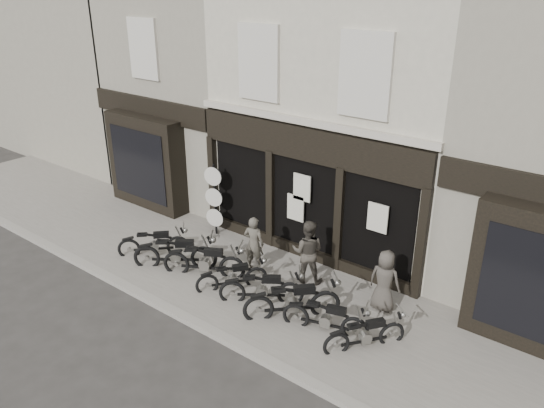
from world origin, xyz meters
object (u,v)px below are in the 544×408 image
Objects in this scene: motorcycle_0 at (154,245)px; motorcycle_1 at (176,256)px; advert_sign_post at (215,203)px; motorcycle_5 at (293,304)px; motorcycle_7 at (366,337)px; man_centre at (308,252)px; man_left at (254,244)px; motorcycle_4 at (262,291)px; motorcycle_2 at (205,264)px; man_right at (385,281)px; motorcycle_3 at (233,279)px; motorcycle_6 at (326,321)px.

motorcycle_0 is 1.03m from motorcycle_1.
advert_sign_post is (0.49, 2.04, 0.78)m from motorcycle_0.
motorcycle_1 is at bearing 135.38° from motorcycle_5.
man_centre is (-2.54, 1.47, 0.62)m from motorcycle_7.
motorcycle_0 is 1.03× the size of man_left.
motorcycle_0 is at bearing 144.33° from motorcycle_4.
motorcycle_2 is 1.33× the size of man_right.
man_centre is at bearing 95.73° from motorcycle_7.
man_left is (1.80, 1.19, 0.46)m from motorcycle_1.
motorcycle_0 is 2.98m from motorcycle_3.
motorcycle_1 is (1.03, -0.09, 0.06)m from motorcycle_0.
man_left is 2.53m from advert_sign_post.
advert_sign_post is at bearing 109.57° from motorcycle_5.
man_right is (6.47, 1.56, 0.51)m from motorcycle_0.
man_right is at bearing 0.23° from motorcycle_5.
motorcycle_4 is (1.00, -0.03, 0.04)m from motorcycle_3.
motorcycle_4 is (2.96, 0.12, -0.04)m from motorcycle_1.
motorcycle_0 is at bearing 134.11° from motorcycle_5.
motorcycle_2 is at bearing 142.27° from motorcycle_4.
motorcycle_2 is 2.55m from advert_sign_post.
man_centre is at bearing -21.67° from advert_sign_post.
motorcycle_1 is 1.20× the size of motorcycle_7.
motorcycle_1 is at bearing 1.68° from man_centre.
man_centre is at bearing -6.77° from motorcycle_3.
man_centre is (2.34, 1.41, 0.55)m from motorcycle_2.
motorcycle_2 is 2.99m from motorcycle_5.
motorcycle_3 is at bearing -52.17° from advert_sign_post.
motorcycle_1 is at bearing -89.53° from advert_sign_post.
motorcycle_7 is (2.86, 0.00, -0.04)m from motorcycle_4.
motorcycle_3 is at bearing -32.49° from motorcycle_1.
motorcycle_0 is 0.78× the size of motorcycle_2.
man_centre reaches higher than man_left.
motorcycle_0 is at bearing 3.84° from man_left.
man_right is (3.49, 1.51, 0.54)m from motorcycle_3.
motorcycle_6 is (1.88, -0.04, -0.01)m from motorcycle_4.
motorcycle_7 is 4.19m from man_left.
motorcycle_0 is 0.81× the size of motorcycle_1.
motorcycle_0 is 3.98m from motorcycle_4.
advert_sign_post reaches higher than motorcycle_2.
motorcycle_5 is at bearing -38.33° from advert_sign_post.
advert_sign_post is (-5.98, 0.47, 0.27)m from man_right.
advert_sign_post is (-3.81, 0.54, 0.18)m from man_centre.
motorcycle_7 is at bearing -14.00° from motorcycle_6.
motorcycle_5 is (2.99, -0.10, 0.01)m from motorcycle_2.
man_centre is at bearing 41.61° from motorcycle_4.
motorcycle_2 is at bearing 123.94° from motorcycle_3.
motorcycle_1 is 2.31m from advert_sign_post.
man_centre reaches higher than motorcycle_1.
motorcycle_2 is 1.32× the size of man_left.
motorcycle_2 reaches higher than motorcycle_4.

